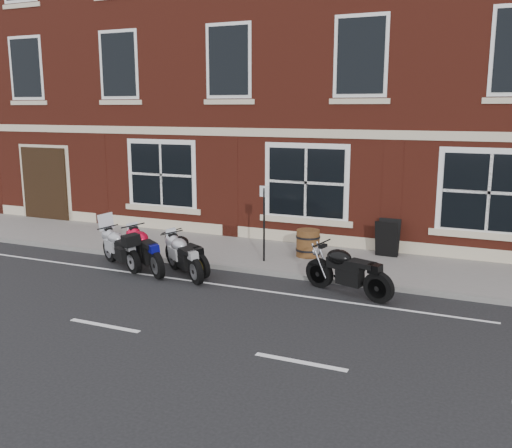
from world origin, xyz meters
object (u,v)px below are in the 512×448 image
object	(u,v)px
moto_touring_silver	(121,246)
moto_sport_silver	(185,255)
a_board_sign	(387,238)
moto_sport_red	(146,248)
moto_naked_black	(347,269)
moto_sport_black	(187,251)
barrel_planter	(308,243)
parking_sign	(264,218)

from	to	relation	value
moto_touring_silver	moto_sport_silver	bearing A→B (deg)	-62.98
moto_sport_silver	a_board_sign	bearing A→B (deg)	-13.17
moto_sport_red	a_board_sign	bearing A→B (deg)	-21.91
moto_naked_black	a_board_sign	xyz separation A→B (m)	(0.25, 3.32, 0.04)
moto_sport_black	moto_sport_silver	xyz separation A→B (m)	(0.16, -0.37, 0.01)
barrel_planter	parking_sign	bearing A→B (deg)	-133.97
moto_naked_black	a_board_sign	bearing A→B (deg)	15.35
barrel_planter	parking_sign	xyz separation A→B (m)	(-0.91, -0.94, 0.79)
moto_sport_silver	a_board_sign	size ratio (longest dim) A/B	1.73
parking_sign	moto_sport_silver	bearing A→B (deg)	-114.50
moto_touring_silver	moto_sport_silver	distance (m)	1.98
moto_sport_black	moto_naked_black	size ratio (longest dim) A/B	0.84
moto_sport_silver	barrel_planter	world-z (taller)	moto_sport_silver
moto_sport_red	moto_sport_silver	world-z (taller)	moto_sport_red
moto_sport_red	a_board_sign	size ratio (longest dim) A/B	1.90
moto_touring_silver	moto_sport_red	xyz separation A→B (m)	(0.81, -0.03, 0.03)
moto_touring_silver	moto_sport_silver	world-z (taller)	moto_touring_silver
moto_sport_black	a_board_sign	distance (m)	5.49
moto_sport_black	moto_sport_silver	size ratio (longest dim) A/B	1.05
parking_sign	moto_sport_red	bearing A→B (deg)	-131.82
moto_sport_red	moto_sport_black	distance (m)	1.06
moto_naked_black	a_board_sign	distance (m)	3.33
moto_naked_black	parking_sign	distance (m)	3.09
a_board_sign	parking_sign	world-z (taller)	parking_sign
moto_touring_silver	parking_sign	bearing A→B (deg)	-35.50
moto_touring_silver	parking_sign	xyz separation A→B (m)	(3.40, 1.63, 0.73)
moto_sport_black	moto_naked_black	xyz separation A→B (m)	(4.22, -0.13, 0.06)
moto_sport_silver	parking_sign	size ratio (longest dim) A/B	0.87
moto_naked_black	parking_sign	size ratio (longest dim) A/B	1.09
barrel_planter	moto_sport_red	bearing A→B (deg)	-143.28
moto_sport_black	parking_sign	bearing A→B (deg)	-20.82
a_board_sign	barrel_planter	size ratio (longest dim) A/B	1.37
moto_sport_red	parking_sign	distance (m)	3.15
barrel_planter	a_board_sign	bearing A→B (deg)	24.99
moto_touring_silver	moto_sport_red	world-z (taller)	moto_touring_silver
moto_touring_silver	moto_naked_black	world-z (taller)	moto_touring_silver
moto_touring_silver	moto_sport_black	world-z (taller)	moto_touring_silver
moto_sport_red	parking_sign	xyz separation A→B (m)	(2.58, 1.66, 0.70)
moto_touring_silver	moto_sport_red	distance (m)	0.81
moto_sport_silver	a_board_sign	world-z (taller)	a_board_sign
moto_naked_black	a_board_sign	size ratio (longest dim) A/B	2.17
moto_naked_black	moto_sport_silver	bearing A→B (deg)	113.00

